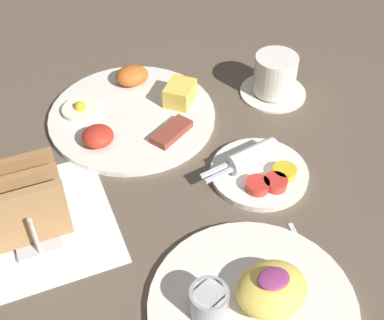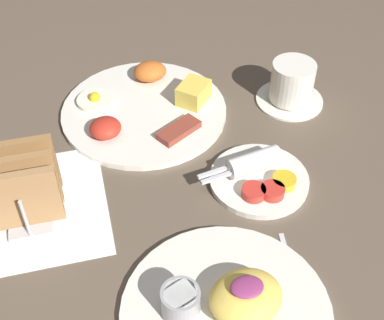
{
  "view_description": "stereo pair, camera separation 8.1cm",
  "coord_description": "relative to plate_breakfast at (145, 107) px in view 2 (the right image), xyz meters",
  "views": [
    {
      "loc": [
        -0.15,
        -0.5,
        0.6
      ],
      "look_at": [
        0.07,
        0.04,
        0.03
      ],
      "focal_mm": 50.0,
      "sensor_mm": 36.0,
      "label": 1
    },
    {
      "loc": [
        -0.07,
        -0.53,
        0.6
      ],
      "look_at": [
        0.07,
        0.04,
        0.03
      ],
      "focal_mm": 50.0,
      "sensor_mm": 36.0,
      "label": 2
    }
  ],
  "objects": [
    {
      "name": "plate_condiments",
      "position": [
        0.14,
        -0.21,
        0.0
      ],
      "size": [
        0.17,
        0.15,
        0.04
      ],
      "color": "silver",
      "rests_on": "ground_plane"
    },
    {
      "name": "ground_plane",
      "position": [
        -0.03,
        -0.2,
        -0.01
      ],
      "size": [
        3.0,
        3.0,
        0.0
      ],
      "primitive_type": "plane",
      "color": "brown"
    },
    {
      "name": "toast_rack",
      "position": [
        -0.2,
        -0.18,
        0.04
      ],
      "size": [
        0.1,
        0.12,
        0.1
      ],
      "color": "#B7B7BC",
      "rests_on": "ground_plane"
    },
    {
      "name": "teaspoon",
      "position": [
        0.12,
        -0.4,
        -0.01
      ],
      "size": [
        0.03,
        0.13,
        0.01
      ],
      "color": "silver",
      "rests_on": "ground_plane"
    },
    {
      "name": "plate_foreground",
      "position": [
        0.02,
        -0.41,
        0.0
      ],
      "size": [
        0.26,
        0.26,
        0.06
      ],
      "color": "silver",
      "rests_on": "ground_plane"
    },
    {
      "name": "plate_breakfast",
      "position": [
        0.0,
        0.0,
        0.0
      ],
      "size": [
        0.29,
        0.29,
        0.05
      ],
      "color": "silver",
      "rests_on": "ground_plane"
    },
    {
      "name": "napkin_flat",
      "position": [
        -0.2,
        -0.18,
        -0.01
      ],
      "size": [
        0.22,
        0.22,
        0.0
      ],
      "color": "white",
      "rests_on": "ground_plane"
    },
    {
      "name": "coffee_cup",
      "position": [
        0.26,
        -0.03,
        0.03
      ],
      "size": [
        0.12,
        0.12,
        0.08
      ],
      "color": "silver",
      "rests_on": "ground_plane"
    }
  ]
}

